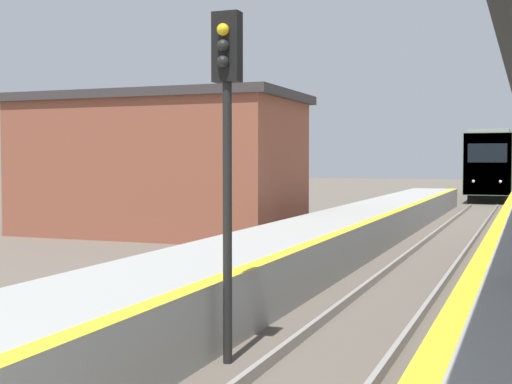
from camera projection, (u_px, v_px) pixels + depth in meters
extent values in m
cube|color=black|center=(495.00, 193.00, 51.77)|extent=(2.37, 18.26, 0.55)
cube|color=#477247|center=(495.00, 163.00, 51.67)|extent=(2.79, 20.29, 3.76)
cube|color=red|center=(487.00, 164.00, 42.29)|extent=(2.73, 0.16, 3.68)
cube|color=black|center=(487.00, 153.00, 42.20)|extent=(2.23, 0.06, 1.13)
cube|color=gray|center=(495.00, 136.00, 51.58)|extent=(2.37, 19.27, 0.24)
sphere|color=white|center=(473.00, 181.00, 42.56)|extent=(0.18, 0.18, 0.18)
sphere|color=white|center=(500.00, 182.00, 42.00)|extent=(0.18, 0.18, 0.18)
cylinder|color=black|center=(227.00, 224.00, 9.28)|extent=(0.12, 0.12, 3.67)
cube|color=black|center=(227.00, 47.00, 9.18)|extent=(0.36, 0.20, 0.90)
sphere|color=yellow|center=(223.00, 30.00, 9.05)|extent=(0.16, 0.16, 0.16)
sphere|color=black|center=(223.00, 46.00, 9.05)|extent=(0.16, 0.16, 0.16)
sphere|color=black|center=(223.00, 62.00, 9.06)|extent=(0.16, 0.16, 0.16)
cube|color=brown|center=(159.00, 169.00, 25.62)|extent=(9.62, 5.29, 4.70)
cube|color=#383333|center=(159.00, 99.00, 25.51)|extent=(10.10, 5.56, 0.30)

